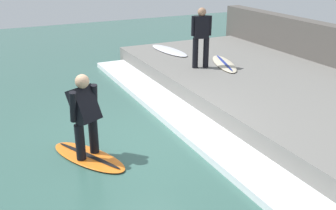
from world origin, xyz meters
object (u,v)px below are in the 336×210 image
(surfboard_waiting_near, at_px, (224,64))
(surfboard_spare, at_px, (169,50))
(surfer_riding, at_px, (85,112))
(surfer_waiting_near, at_px, (201,35))
(surfboard_riding, at_px, (88,157))

(surfboard_waiting_near, bearing_deg, surfboard_spare, 108.44)
(surfer_riding, bearing_deg, surfboard_waiting_near, 30.07)
(surfer_riding, distance_m, surfer_waiting_near, 4.79)
(surfboard_riding, relative_size, surfer_waiting_near, 1.12)
(surfer_riding, relative_size, surfboard_waiting_near, 0.80)
(surfboard_riding, xyz_separation_m, surfboard_spare, (3.95, 4.78, 0.50))
(surfer_waiting_near, relative_size, surfboard_spare, 0.83)
(surfboard_spare, bearing_deg, surfboard_riding, -129.57)
(surfboard_waiting_near, xyz_separation_m, surfboard_spare, (-0.70, 2.09, -0.00))
(surfer_waiting_near, distance_m, surfboard_waiting_near, 1.15)
(surfboard_waiting_near, relative_size, surfboard_spare, 0.98)
(surfboard_riding, relative_size, surfboard_waiting_near, 0.95)
(surfer_waiting_near, height_order, surfboard_spare, surfer_waiting_near)
(surfboard_riding, relative_size, surfer_riding, 1.19)
(surfer_waiting_near, xyz_separation_m, surfboard_waiting_near, (0.75, -0.04, -0.87))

